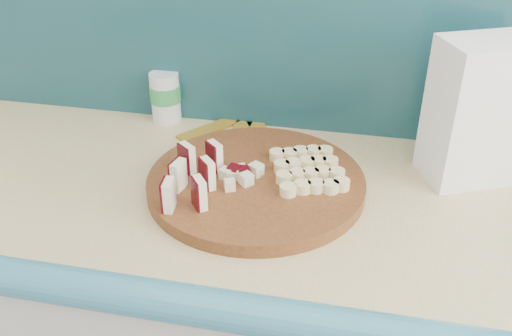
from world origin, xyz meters
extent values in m
cube|color=#D8C07E|center=(0.10, 1.50, 0.90)|extent=(2.20, 0.60, 0.03)
cube|color=teal|center=(0.10, 1.79, 1.16)|extent=(2.20, 0.02, 0.50)
cylinder|color=#4D2310|center=(-0.27, 1.52, 0.92)|extent=(0.52, 0.52, 0.03)
cube|color=#F9EDC7|center=(-0.39, 1.39, 0.96)|extent=(0.02, 0.04, 0.06)
cube|color=#3E040B|center=(-0.40, 1.38, 0.96)|extent=(0.02, 0.03, 0.06)
cube|color=#F9EDC7|center=(-0.40, 1.45, 0.96)|extent=(0.02, 0.04, 0.06)
cube|color=#3E040B|center=(-0.41, 1.45, 0.96)|extent=(0.02, 0.03, 0.06)
cube|color=#F9EDC7|center=(-0.40, 1.51, 0.96)|extent=(0.02, 0.04, 0.06)
cube|color=#3E040B|center=(-0.41, 1.51, 0.96)|extent=(0.02, 0.03, 0.06)
cube|color=#F9EDC7|center=(-0.35, 1.40, 0.96)|extent=(0.02, 0.04, 0.06)
cube|color=#3E040B|center=(-0.35, 1.40, 0.96)|extent=(0.02, 0.03, 0.06)
cube|color=#F9EDC7|center=(-0.35, 1.47, 0.96)|extent=(0.02, 0.04, 0.06)
cube|color=#3E040B|center=(-0.36, 1.46, 0.96)|extent=(0.02, 0.03, 0.06)
cube|color=#F9EDC7|center=(-0.35, 1.53, 0.96)|extent=(0.02, 0.04, 0.06)
cube|color=#3E040B|center=(-0.36, 1.53, 0.96)|extent=(0.02, 0.03, 0.06)
cube|color=beige|center=(-0.29, 1.51, 0.95)|extent=(0.02, 0.02, 0.02)
cube|color=beige|center=(-0.29, 1.52, 0.95)|extent=(0.02, 0.02, 0.02)
cube|color=#3E040B|center=(-0.29, 1.53, 0.95)|extent=(0.02, 0.02, 0.02)
cube|color=beige|center=(-0.30, 1.52, 0.95)|extent=(0.02, 0.02, 0.02)
cube|color=beige|center=(-0.31, 1.52, 0.95)|extent=(0.02, 0.02, 0.02)
cube|color=beige|center=(-0.32, 1.51, 0.95)|extent=(0.02, 0.02, 0.02)
cube|color=beige|center=(-0.31, 1.50, 0.95)|extent=(0.02, 0.02, 0.02)
cube|color=beige|center=(-0.30, 1.49, 0.95)|extent=(0.02, 0.02, 0.02)
cube|color=#3E040B|center=(-0.29, 1.48, 0.95)|extent=(0.02, 0.02, 0.02)
cube|color=beige|center=(-0.29, 1.50, 0.95)|extent=(0.02, 0.02, 0.02)
cube|color=beige|center=(-0.27, 1.50, 0.95)|extent=(0.02, 0.02, 0.02)
cylinder|color=#F1D993|center=(-0.20, 1.48, 0.94)|extent=(0.03, 0.03, 0.02)
cylinder|color=#F1D993|center=(-0.18, 1.48, 0.94)|extent=(0.03, 0.03, 0.02)
cylinder|color=#F1D993|center=(-0.16, 1.49, 0.94)|extent=(0.03, 0.03, 0.02)
cylinder|color=#F1D993|center=(-0.14, 1.50, 0.94)|extent=(0.03, 0.03, 0.02)
cylinder|color=#F1D993|center=(-0.11, 1.51, 0.94)|extent=(0.03, 0.03, 0.02)
cylinder|color=#F1D993|center=(-0.22, 1.51, 0.94)|extent=(0.03, 0.03, 0.02)
cylinder|color=#F1D993|center=(-0.20, 1.52, 0.94)|extent=(0.03, 0.03, 0.02)
cylinder|color=#F1D993|center=(-0.17, 1.53, 0.94)|extent=(0.03, 0.03, 0.02)
cylinder|color=#F1D993|center=(-0.15, 1.54, 0.94)|extent=(0.03, 0.03, 0.02)
cylinder|color=#F1D993|center=(-0.13, 1.55, 0.94)|extent=(0.03, 0.03, 0.02)
cylinder|color=#F1D993|center=(-0.23, 1.55, 0.94)|extent=(0.03, 0.03, 0.02)
cylinder|color=#F1D993|center=(-0.21, 1.56, 0.94)|extent=(0.03, 0.03, 0.02)
cylinder|color=#F1D993|center=(-0.19, 1.57, 0.94)|extent=(0.03, 0.03, 0.02)
cylinder|color=#F1D993|center=(-0.16, 1.58, 0.94)|extent=(0.03, 0.03, 0.02)
cylinder|color=#F1D993|center=(-0.14, 1.58, 0.94)|extent=(0.03, 0.03, 0.02)
cylinder|color=#F1D993|center=(-0.25, 1.59, 0.94)|extent=(0.03, 0.03, 0.02)
cylinder|color=#F1D993|center=(-0.22, 1.60, 0.94)|extent=(0.03, 0.03, 0.02)
cylinder|color=#F1D993|center=(-0.20, 1.61, 0.94)|extent=(0.03, 0.03, 0.02)
cylinder|color=#F1D993|center=(-0.18, 1.61, 0.94)|extent=(0.03, 0.03, 0.02)
cylinder|color=#F1D993|center=(-0.15, 1.62, 0.94)|extent=(0.03, 0.03, 0.02)
cube|color=white|center=(0.11, 1.65, 1.05)|extent=(0.19, 0.17, 0.27)
cylinder|color=silver|center=(-0.53, 1.76, 0.97)|extent=(0.07, 0.07, 0.11)
cylinder|color=green|center=(-0.53, 1.76, 0.98)|extent=(0.07, 0.07, 0.04)
cube|color=#B29222|center=(-0.42, 1.73, 0.91)|extent=(0.13, 0.16, 0.01)
cube|color=#B29222|center=(-0.35, 1.75, 0.91)|extent=(0.04, 0.17, 0.01)
cube|color=#B29222|center=(-0.30, 1.72, 0.91)|extent=(0.11, 0.17, 0.01)
camera|label=1|loc=(-0.09, 0.64, 1.50)|focal=40.00mm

